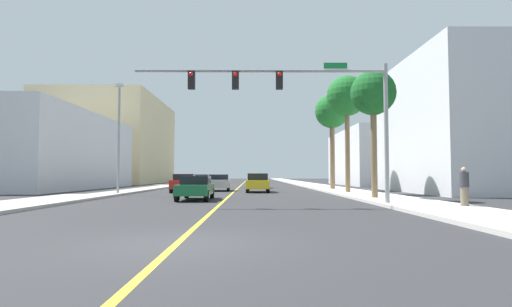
{
  "coord_description": "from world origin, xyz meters",
  "views": [
    {
      "loc": [
        1.59,
        -8.7,
        1.45
      ],
      "look_at": [
        1.78,
        16.28,
        2.73
      ],
      "focal_mm": 28.85,
      "sensor_mm": 36.0,
      "label": 1
    }
  ],
  "objects": [
    {
      "name": "traffic_signal_mast",
      "position": [
        3.76,
        10.21,
        5.11
      ],
      "size": [
        11.77,
        0.36,
        6.51
      ],
      "color": "gray",
      "rests_on": "sidewalk_right"
    },
    {
      "name": "pedestrian",
      "position": [
        10.36,
        8.3,
        0.95
      ],
      "size": [
        0.38,
        0.38,
        1.61
      ],
      "rotation": [
        0.0,
        0.0,
        4.69
      ],
      "color": "#726651",
      "rests_on": "sidewalk_right"
    },
    {
      "name": "sidewalk_left",
      "position": [
        -9.18,
        42.0,
        0.07
      ],
      "size": [
        3.6,
        168.0,
        0.15
      ],
      "primitive_type": "cube",
      "color": "#B2ADA3",
      "rests_on": "ground"
    },
    {
      "name": "street_lamp",
      "position": [
        -7.88,
        20.26,
        4.44
      ],
      "size": [
        0.56,
        0.28,
        7.73
      ],
      "color": "gray",
      "rests_on": "sidewalk_left"
    },
    {
      "name": "building_left_near",
      "position": [
        -20.79,
        32.57,
        3.77
      ],
      "size": [
        13.74,
        23.03,
        7.53
      ],
      "primitive_type": "cube",
      "color": "silver",
      "rests_on": "ground"
    },
    {
      "name": "car_green",
      "position": [
        -1.67,
        14.88,
        0.71
      ],
      "size": [
        1.82,
        4.6,
        1.37
      ],
      "rotation": [
        0.0,
        0.0,
        0.01
      ],
      "color": "#196638",
      "rests_on": "ground"
    },
    {
      "name": "palm_mid",
      "position": [
        8.65,
        21.79,
        7.23
      ],
      "size": [
        3.04,
        3.04,
        8.72
      ],
      "color": "brown",
      "rests_on": "sidewalk_right"
    },
    {
      "name": "car_yellow",
      "position": [
        1.99,
        25.2,
        0.79
      ],
      "size": [
        1.9,
        4.43,
        1.53
      ],
      "rotation": [
        0.0,
        0.0,
        -0.01
      ],
      "color": "gold",
      "rests_on": "ground"
    },
    {
      "name": "car_silver",
      "position": [
        -1.41,
        27.9,
        0.76
      ],
      "size": [
        2.05,
        4.37,
        1.45
      ],
      "rotation": [
        0.0,
        0.0,
        0.05
      ],
      "color": "#BCBCC1",
      "rests_on": "ground"
    },
    {
      "name": "lane_marking_center",
      "position": [
        0.0,
        42.0,
        0.0
      ],
      "size": [
        0.16,
        144.0,
        0.01
      ],
      "primitive_type": "cube",
      "color": "yellow",
      "rests_on": "ground"
    },
    {
      "name": "building_right_near",
      "position": [
        19.1,
        25.22,
        5.41
      ],
      "size": [
        10.37,
        16.92,
        10.82
      ],
      "primitive_type": "cube",
      "color": "silver",
      "rests_on": "ground"
    },
    {
      "name": "palm_near",
      "position": [
        8.51,
        14.65,
        6.02
      ],
      "size": [
        2.58,
        2.58,
        7.29
      ],
      "color": "brown",
      "rests_on": "sidewalk_right"
    },
    {
      "name": "sidewalk_right",
      "position": [
        9.18,
        42.0,
        0.07
      ],
      "size": [
        3.6,
        168.0,
        0.15
      ],
      "primitive_type": "cube",
      "color": "beige",
      "rests_on": "ground"
    },
    {
      "name": "car_white",
      "position": [
        -4.21,
        38.21,
        0.76
      ],
      "size": [
        1.8,
        4.24,
        1.45
      ],
      "rotation": [
        0.0,
        0.0,
        0.01
      ],
      "color": "white",
      "rests_on": "ground"
    },
    {
      "name": "building_right_far",
      "position": [
        20.0,
        48.29,
        3.73
      ],
      "size": [
        12.18,
        19.46,
        7.46
      ],
      "primitive_type": "cube",
      "color": "silver",
      "rests_on": "ground"
    },
    {
      "name": "building_left_far",
      "position": [
        -21.99,
        60.06,
        6.94
      ],
      "size": [
        16.15,
        24.71,
        13.89
      ],
      "primitive_type": "cube",
      "color": "beige",
      "rests_on": "ground"
    },
    {
      "name": "car_red",
      "position": [
        -4.0,
        24.89,
        0.76
      ],
      "size": [
        2.02,
        4.23,
        1.49
      ],
      "rotation": [
        0.0,
        0.0,
        0.05
      ],
      "color": "red",
      "rests_on": "ground"
    },
    {
      "name": "car_black",
      "position": [
        2.07,
        35.79,
        0.77
      ],
      "size": [
        2.1,
        3.88,
        1.46
      ],
      "rotation": [
        0.0,
        0.0,
        0.04
      ],
      "color": "black",
      "rests_on": "ground"
    },
    {
      "name": "palm_far",
      "position": [
        8.9,
        28.92,
        7.14
      ],
      "size": [
        3.14,
        3.14,
        8.72
      ],
      "color": "brown",
      "rests_on": "sidewalk_right"
    },
    {
      "name": "ground",
      "position": [
        0.0,
        42.0,
        0.0
      ],
      "size": [
        192.0,
        192.0,
        0.0
      ],
      "primitive_type": "plane",
      "color": "#2D2D30"
    }
  ]
}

